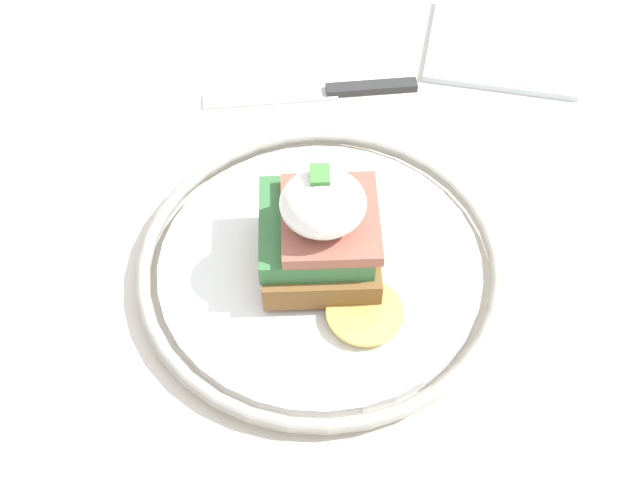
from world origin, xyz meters
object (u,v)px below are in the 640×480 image
at_px(knife, 328,92).
at_px(napkin, 503,47).
at_px(sandwich, 321,230).
at_px(plate, 320,264).

xyz_separation_m(knife, napkin, (0.05, -0.16, 0.00)).
height_order(sandwich, knife, sandwich).
bearing_deg(knife, plate, 175.61).
distance_m(sandwich, knife, 0.19).
xyz_separation_m(plate, sandwich, (-0.00, -0.00, 0.04)).
relative_size(plate, sandwich, 2.21).
relative_size(knife, napkin, 1.39).
bearing_deg(knife, sandwich, 175.84).
distance_m(sandwich, napkin, 0.29).
bearing_deg(napkin, sandwich, 144.05).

